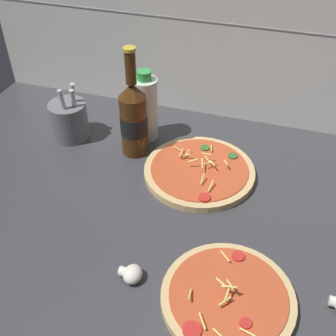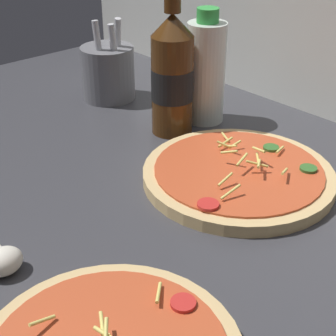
# 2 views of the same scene
# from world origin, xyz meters

# --- Properties ---
(counter_slab) EXTENTS (1.60, 0.90, 0.03)m
(counter_slab) POSITION_xyz_m (0.00, 0.00, 0.01)
(counter_slab) COLOR #38383D
(counter_slab) RESTS_ON ground
(pizza_far) EXTENTS (0.27, 0.27, 0.05)m
(pizza_far) POSITION_xyz_m (-0.09, 0.17, 0.04)
(pizza_far) COLOR tan
(pizza_far) RESTS_ON counter_slab
(beer_bottle) EXTENTS (0.07, 0.07, 0.29)m
(beer_bottle) POSITION_xyz_m (-0.28, 0.21, 0.13)
(beer_bottle) COLOR #47280F
(beer_bottle) RESTS_ON counter_slab
(oil_bottle) EXTENTS (0.07, 0.07, 0.20)m
(oil_bottle) POSITION_xyz_m (-0.27, 0.29, 0.12)
(oil_bottle) COLOR silver
(oil_bottle) RESTS_ON counter_slab
(mushroom_left) EXTENTS (0.05, 0.04, 0.03)m
(mushroom_left) POSITION_xyz_m (-0.14, -0.17, 0.04)
(mushroom_left) COLOR white
(mushroom_left) RESTS_ON counter_slab
(utensil_crock) EXTENTS (0.10, 0.10, 0.16)m
(utensil_crock) POSITION_xyz_m (-0.47, 0.22, 0.08)
(utensil_crock) COLOR slate
(utensil_crock) RESTS_ON counter_slab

